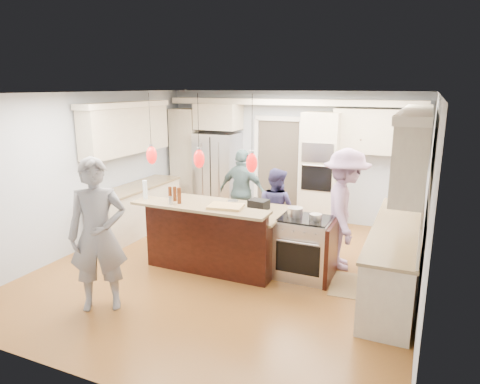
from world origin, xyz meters
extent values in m
plane|color=#A3642C|center=(0.00, 0.00, 0.00)|extent=(6.00, 6.00, 0.00)
cube|color=#B2BCC6|center=(0.00, 3.00, 1.35)|extent=(5.50, 0.04, 2.70)
cube|color=#B2BCC6|center=(0.00, -3.00, 1.35)|extent=(5.50, 0.04, 2.70)
cube|color=#B2BCC6|center=(-2.75, 0.00, 1.35)|extent=(0.04, 6.00, 2.70)
cube|color=#B2BCC6|center=(2.75, 0.00, 1.35)|extent=(0.04, 6.00, 2.70)
cube|color=white|center=(0.00, 0.00, 2.70)|extent=(5.50, 6.00, 0.04)
cube|color=#B7B7BC|center=(-1.55, 2.64, 0.90)|extent=(0.90, 0.70, 1.80)
cube|color=beige|center=(0.75, 2.67, 1.15)|extent=(0.72, 0.64, 2.30)
cube|color=black|center=(0.75, 2.34, 1.55)|extent=(0.60, 0.02, 0.35)
cube|color=black|center=(0.75, 2.34, 1.05)|extent=(0.60, 0.02, 0.50)
cylinder|color=#B7B7BC|center=(0.75, 2.31, 1.30)|extent=(0.55, 0.02, 0.02)
cube|color=beige|center=(-2.35, 2.70, 1.15)|extent=(0.60, 0.58, 2.30)
cube|color=beige|center=(-1.55, 2.70, 2.15)|extent=(0.95, 0.58, 0.55)
cube|color=beige|center=(1.80, 2.82, 1.95)|extent=(1.70, 0.35, 0.85)
cube|color=beige|center=(0.00, 2.80, 2.48)|extent=(5.30, 0.38, 0.12)
cube|color=#4C443A|center=(-0.25, 2.99, 1.05)|extent=(0.90, 0.06, 2.10)
cube|color=white|center=(-0.25, 2.95, 2.13)|extent=(1.04, 0.06, 0.10)
cube|color=beige|center=(2.40, 0.30, 0.44)|extent=(0.60, 3.00, 0.88)
cube|color=tan|center=(2.40, 0.30, 0.90)|extent=(0.64, 3.05, 0.04)
cube|color=beige|center=(2.52, 0.30, 1.98)|extent=(0.35, 3.00, 0.85)
cube|color=beige|center=(2.51, 0.30, 2.46)|extent=(0.37, 3.10, 0.10)
cube|color=beige|center=(-2.40, 0.80, 0.44)|extent=(0.60, 2.20, 0.88)
cube|color=tan|center=(-2.40, 0.80, 0.90)|extent=(0.64, 2.25, 0.04)
cube|color=beige|center=(-2.52, 0.80, 1.98)|extent=(0.35, 2.20, 0.85)
cube|color=beige|center=(-2.51, 0.80, 2.46)|extent=(0.37, 2.30, 0.10)
cube|color=black|center=(-0.25, 0.15, 0.44)|extent=(2.00, 1.00, 0.88)
cube|color=tan|center=(-0.25, 0.15, 0.90)|extent=(2.10, 1.10, 0.04)
cube|color=black|center=(-0.25, -0.41, 0.54)|extent=(2.00, 0.12, 1.08)
cube|color=tan|center=(-0.25, -0.55, 1.10)|extent=(2.10, 0.42, 0.04)
cube|color=black|center=(0.35, 0.29, 1.00)|extent=(0.32, 0.27, 0.15)
cube|color=#B7B7BC|center=(1.13, 0.15, 0.45)|extent=(0.76, 0.66, 0.90)
cube|color=black|center=(1.13, -0.19, 0.40)|extent=(0.65, 0.01, 0.45)
cube|color=black|center=(1.13, 0.15, 0.91)|extent=(0.72, 0.59, 0.02)
cube|color=black|center=(1.54, 0.15, 0.44)|extent=(0.06, 0.71, 0.88)
cylinder|color=black|center=(-1.05, -0.51, 2.33)|extent=(0.01, 0.01, 0.75)
ellipsoid|color=#F8100E|center=(-1.05, -0.51, 1.80)|extent=(0.15, 0.15, 0.26)
cylinder|color=black|center=(-0.25, -0.51, 2.33)|extent=(0.01, 0.01, 0.75)
ellipsoid|color=#F8100E|center=(-0.25, -0.51, 1.80)|extent=(0.15, 0.15, 0.26)
cylinder|color=black|center=(0.55, -0.51, 2.33)|extent=(0.01, 0.01, 0.75)
ellipsoid|color=#F8100E|center=(0.55, -0.51, 1.80)|extent=(0.15, 0.15, 0.26)
imported|color=slate|center=(-1.00, -1.80, 0.98)|extent=(0.86, 0.79, 1.96)
imported|color=navy|center=(0.40, 0.96, 0.73)|extent=(0.85, 0.75, 1.46)
imported|color=slate|center=(-0.50, 1.60, 0.82)|extent=(0.99, 0.46, 1.64)
imported|color=#9F7CA7|center=(1.60, 0.73, 0.94)|extent=(0.94, 1.34, 1.89)
cube|color=#9B8554|center=(1.86, 0.11, 0.01)|extent=(0.64, 0.88, 0.01)
cylinder|color=silver|center=(-1.19, -0.52, 1.26)|extent=(0.08, 0.08, 0.29)
cylinder|color=#4F230E|center=(-0.79, -0.46, 1.23)|extent=(0.06, 0.06, 0.21)
cylinder|color=#4F230E|center=(-0.58, -0.53, 1.24)|extent=(0.06, 0.06, 0.24)
cylinder|color=#4F230E|center=(-0.72, -0.44, 1.23)|extent=(0.07, 0.07, 0.22)
cylinder|color=#B7B7BC|center=(-0.67, -0.62, 1.18)|extent=(0.08, 0.08, 0.12)
cube|color=tan|center=(0.14, -0.47, 1.14)|extent=(0.53, 0.41, 0.04)
cylinder|color=#B7B7BC|center=(0.97, 0.17, 0.99)|extent=(0.23, 0.23, 0.13)
cylinder|color=#B7B7BC|center=(1.30, 0.11, 0.96)|extent=(0.18, 0.18, 0.09)
camera|label=1|loc=(2.67, -5.71, 2.80)|focal=32.00mm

